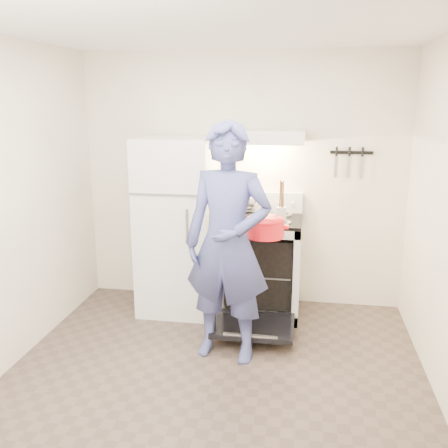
{
  "coord_description": "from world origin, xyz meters",
  "views": [
    {
      "loc": [
        0.62,
        -3.1,
        2.06
      ],
      "look_at": [
        -0.05,
        1.0,
        1.0
      ],
      "focal_mm": 40.0,
      "sensor_mm": 36.0,
      "label": 1
    }
  ],
  "objects_px": {
    "stove_body": "(260,267)",
    "refrigerator": "(178,226)",
    "person": "(228,244)",
    "dutch_oven": "(265,228)",
    "tea_kettle": "(247,201)"
  },
  "relations": [
    {
      "from": "refrigerator",
      "to": "dutch_oven",
      "type": "distance_m",
      "value": 1.08
    },
    {
      "from": "tea_kettle",
      "to": "person",
      "type": "bearing_deg",
      "value": -91.25
    },
    {
      "from": "refrigerator",
      "to": "dutch_oven",
      "type": "bearing_deg",
      "value": -33.18
    },
    {
      "from": "tea_kettle",
      "to": "person",
      "type": "distance_m",
      "value": 1.07
    },
    {
      "from": "stove_body",
      "to": "person",
      "type": "xyz_separation_m",
      "value": [
        -0.18,
        -0.9,
        0.49
      ]
    },
    {
      "from": "person",
      "to": "dutch_oven",
      "type": "height_order",
      "value": "person"
    },
    {
      "from": "stove_body",
      "to": "dutch_oven",
      "type": "bearing_deg",
      "value": -81.97
    },
    {
      "from": "stove_body",
      "to": "refrigerator",
      "type": "bearing_deg",
      "value": -178.23
    },
    {
      "from": "tea_kettle",
      "to": "stove_body",
      "type": "bearing_deg",
      "value": -46.79
    },
    {
      "from": "tea_kettle",
      "to": "dutch_oven",
      "type": "relative_size",
      "value": 0.66
    },
    {
      "from": "tea_kettle",
      "to": "refrigerator",
      "type": "bearing_deg",
      "value": -163.63
    },
    {
      "from": "person",
      "to": "dutch_oven",
      "type": "xyz_separation_m",
      "value": [
        0.27,
        0.28,
        0.06
      ]
    },
    {
      "from": "tea_kettle",
      "to": "person",
      "type": "height_order",
      "value": "person"
    },
    {
      "from": "refrigerator",
      "to": "stove_body",
      "type": "xyz_separation_m",
      "value": [
        0.81,
        0.02,
        -0.39
      ]
    },
    {
      "from": "tea_kettle",
      "to": "dutch_oven",
      "type": "xyz_separation_m",
      "value": [
        0.24,
        -0.78,
        -0.06
      ]
    }
  ]
}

